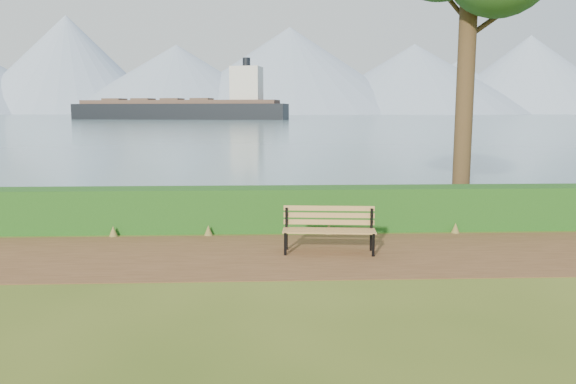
{
  "coord_description": "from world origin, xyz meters",
  "views": [
    {
      "loc": [
        0.13,
        -10.28,
        2.78
      ],
      "look_at": [
        0.64,
        1.2,
        1.1
      ],
      "focal_mm": 35.0,
      "sensor_mm": 36.0,
      "label": 1
    }
  ],
  "objects": [
    {
      "name": "bench",
      "position": [
        1.42,
        0.47,
        0.52
      ],
      "size": [
        1.84,
        0.7,
        0.9
      ],
      "rotation": [
        0.0,
        0.0,
        -0.1
      ],
      "color": "black",
      "rests_on": "ground"
    },
    {
      "name": "path",
      "position": [
        0.0,
        0.3,
        0.01
      ],
      "size": [
        40.0,
        3.4,
        0.01
      ],
      "primitive_type": "cube",
      "color": "#55361D",
      "rests_on": "ground"
    },
    {
      "name": "cargo_ship",
      "position": [
        -22.26,
        158.41,
        2.9
      ],
      "size": [
        64.75,
        23.35,
        19.45
      ],
      "rotation": [
        0.0,
        0.0,
        -0.21
      ],
      "color": "black",
      "rests_on": "ground"
    },
    {
      "name": "hedge",
      "position": [
        0.0,
        2.6,
        0.5
      ],
      "size": [
        32.0,
        0.85,
        1.0
      ],
      "primitive_type": "cube",
      "color": "#143F12",
      "rests_on": "ground"
    },
    {
      "name": "mountains",
      "position": [
        -9.17,
        406.05,
        27.7
      ],
      "size": [
        585.0,
        190.0,
        70.0
      ],
      "color": "#8597B2",
      "rests_on": "ground"
    },
    {
      "name": "ground",
      "position": [
        0.0,
        0.0,
        0.0
      ],
      "size": [
        140.0,
        140.0,
        0.0
      ],
      "primitive_type": "plane",
      "color": "#3E5217",
      "rests_on": "ground"
    },
    {
      "name": "water",
      "position": [
        0.0,
        260.0,
        0.01
      ],
      "size": [
        700.0,
        510.0,
        0.0
      ],
      "primitive_type": "cube",
      "color": "#486574",
      "rests_on": "ground"
    }
  ]
}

